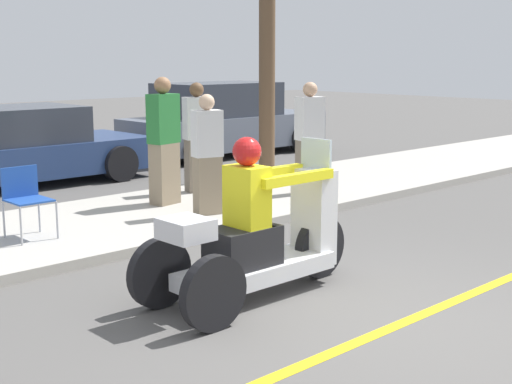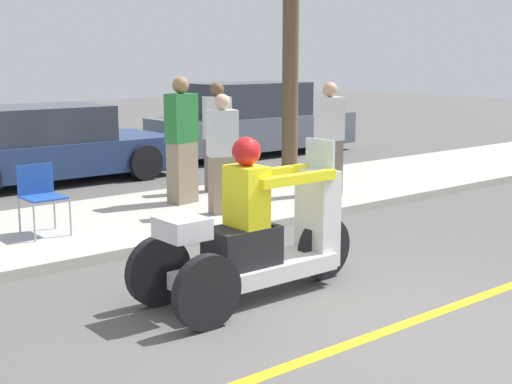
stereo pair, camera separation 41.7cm
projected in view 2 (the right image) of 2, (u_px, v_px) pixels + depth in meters
The scene contains 12 objects.
ground_plane at pixel (391, 330), 5.82m from camera, with size 60.00×60.00×0.00m, color #565451.
lane_stripe at pixel (363, 340), 5.61m from camera, with size 24.00×0.12×0.01m.
sidewalk_strip at pixel (118, 223), 9.31m from camera, with size 28.00×2.80×0.12m.
motorcycle_trike at pixel (257, 241), 6.53m from camera, with size 2.33×0.85×1.50m.
spectator_by_tree at pixel (223, 156), 9.45m from camera, with size 0.43×0.32×1.60m.
spectator_far_back at pixel (182, 143), 10.13m from camera, with size 0.47×0.33×1.80m.
spectator_near_curb at pixel (329, 141), 10.81m from camera, with size 0.44×0.32×1.70m.
spectator_end_of_line at pixel (217, 139), 11.05m from camera, with size 0.45×0.35×1.69m.
folding_chair_curbside at pixel (40, 192), 8.41m from camera, with size 0.47×0.47×0.82m.
parked_car_lot_right at pixel (41, 146), 12.50m from camera, with size 4.52×2.08×1.35m.
parked_car_lot_far at pixel (252, 121), 16.05m from camera, with size 4.80×1.94×1.63m.
tree_trunk at pixel (290, 81), 12.25m from camera, with size 0.28×0.28×3.31m.
Camera 2 is at (-4.34, -3.57, 2.20)m, focal length 50.00 mm.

